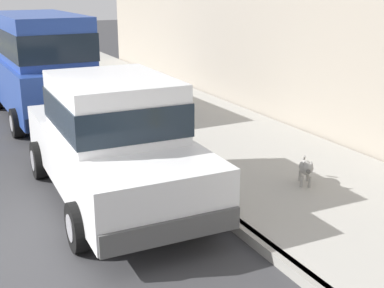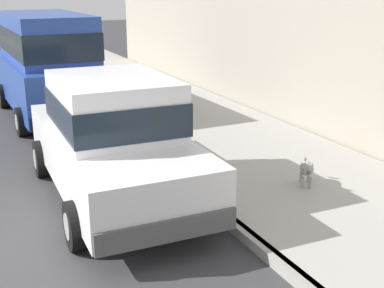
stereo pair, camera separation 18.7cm
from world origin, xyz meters
The scene contains 6 objects.
curb centered at (3.20, 0.00, 0.07)m, with size 0.16×64.00×0.14m, color gray.
sidewalk centered at (5.00, 0.00, 0.07)m, with size 3.60×64.00×0.14m, color #A8A59E.
car_white_sedan centered at (2.08, 1.28, 0.98)m, with size 2.10×4.63×1.92m.
car_blue_van centered at (2.15, 6.94, 1.39)m, with size 2.23×4.95×2.52m.
dog_grey centered at (4.83, 0.11, 0.43)m, with size 0.47×0.66×0.49m.
building_facade centered at (7.10, 5.07, 1.79)m, with size 0.50×20.00×3.58m, color #9E9384.
Camera 2 is at (0.01, -5.92, 3.21)m, focal length 47.88 mm.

